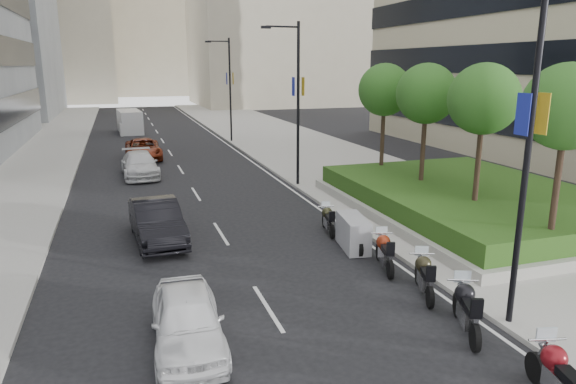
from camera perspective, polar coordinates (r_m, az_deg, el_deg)
name	(u,v)px	position (r m, az deg, el deg)	size (l,w,h in m)	color
ground	(382,376)	(12.32, 10.37, -19.51)	(160.00, 160.00, 0.00)	black
sidewalk_right	(304,149)	(41.95, 1.75, 4.79)	(10.00, 100.00, 0.15)	#9E9B93
sidewalk_left	(18,164)	(40.09, -27.79, 2.75)	(8.00, 100.00, 0.15)	#9E9B93
lane_edge	(240,153)	(40.49, -5.34, 4.30)	(0.12, 100.00, 0.01)	silver
lane_centre	(173,157)	(39.68, -12.69, 3.82)	(0.12, 100.00, 0.01)	silver
building_cream_left	(36,7)	(110.17, -26.16, 17.93)	(26.00, 24.00, 34.00)	#B7AD93
building_cream_centre	(143,10)	(129.71, -15.82, 18.87)	(30.00, 24.00, 38.00)	#B7AD93
planter	(472,208)	(25.07, 19.75, -1.68)	(10.00, 14.00, 0.40)	#9F9D94
hedge	(473,195)	(24.92, 19.87, -0.35)	(9.40, 13.40, 0.80)	#234313
tree_0	(567,107)	(18.84, 28.57, 8.26)	(2.80, 2.80, 6.30)	#332319
tree_1	(484,100)	(21.78, 20.92, 9.57)	(2.80, 2.80, 6.30)	#332319
tree_2	(426,94)	(25.02, 15.13, 10.45)	(2.80, 2.80, 6.30)	#332319
tree_3	(385,90)	(28.45, 10.67, 11.05)	(2.80, 2.80, 6.30)	#332319
lamp_post_0	(524,136)	(13.70, 24.79, 5.63)	(2.34, 0.45, 9.00)	black
lamp_post_1	(295,96)	(28.54, 0.84, 10.57)	(2.34, 0.45, 9.00)	black
lamp_post_2	(228,85)	(45.91, -6.65, 11.76)	(2.34, 0.45, 9.00)	black
motorcycle_1	(560,378)	(12.21, 27.95, -17.80)	(0.91, 2.40, 1.21)	black
motorcycle_2	(466,308)	(14.30, 19.21, -12.12)	(1.16, 2.30, 1.22)	black
motorcycle_3	(424,276)	(16.09, 14.91, -8.97)	(1.03, 2.18, 1.14)	black
motorcycle_4	(385,252)	(17.76, 10.68, -6.55)	(0.87, 2.20, 1.12)	black
motorcycle_5	(353,233)	(19.43, 7.24, -4.54)	(1.14, 2.16, 1.24)	black
motorcycle_6	(328,220)	(21.22, 4.47, -3.09)	(0.68, 2.03, 1.02)	black
car_a	(187,320)	(13.09, -11.12, -13.77)	(1.68, 4.18, 1.42)	white
car_b	(157,221)	(20.70, -14.38, -3.18)	(1.71, 4.89, 1.61)	black
car_c	(140,164)	(33.12, -16.16, 2.96)	(2.09, 5.14, 1.49)	silver
car_d	(143,149)	(39.23, -15.78, 4.62)	(2.46, 5.34, 1.49)	maroon
delivery_van	(130,123)	(54.88, -17.16, 7.38)	(2.47, 5.56, 2.27)	silver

